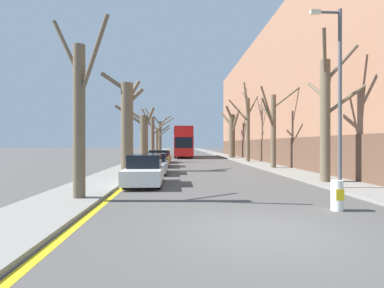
# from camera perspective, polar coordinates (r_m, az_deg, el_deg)

# --- Properties ---
(ground_plane) EXTENTS (300.00, 300.00, 0.00)m
(ground_plane) POSITION_cam_1_polar(r_m,az_deg,el_deg) (7.40, 13.56, -15.85)
(ground_plane) COLOR #4C4947
(sidewalk_left) EXTENTS (2.56, 120.00, 0.12)m
(sidewalk_left) POSITION_cam_1_polar(r_m,az_deg,el_deg) (56.99, -6.96, -1.92)
(sidewalk_left) COLOR gray
(sidewalk_left) RESTS_ON ground
(sidewalk_right) EXTENTS (2.56, 120.00, 0.12)m
(sidewalk_right) POSITION_cam_1_polar(r_m,az_deg,el_deg) (57.41, 4.99, -1.90)
(sidewalk_right) COLOR gray
(sidewalk_right) RESTS_ON ground
(building_facade_right) EXTENTS (10.08, 47.10, 14.29)m
(building_facade_right) POSITION_cam_1_polar(r_m,az_deg,el_deg) (38.04, 19.21, 7.77)
(building_facade_right) COLOR #93664C
(building_facade_right) RESTS_ON ground
(kerb_line_stripe) EXTENTS (0.24, 120.00, 0.01)m
(kerb_line_stripe) POSITION_cam_1_polar(r_m,az_deg,el_deg) (56.91, -5.49, -1.97)
(kerb_line_stripe) COLOR yellow
(kerb_line_stripe) RESTS_ON ground
(street_tree_left_0) EXTENTS (2.28, 2.55, 6.47)m
(street_tree_left_0) POSITION_cam_1_polar(r_m,az_deg,el_deg) (11.40, -20.66, 5.56)
(street_tree_left_0) COLOR brown
(street_tree_left_0) RESTS_ON ground
(street_tree_left_1) EXTENTS (3.09, 2.71, 7.33)m
(street_tree_left_1) POSITION_cam_1_polar(r_m,az_deg,el_deg) (22.80, -12.25, 4.00)
(street_tree_left_1) COLOR brown
(street_tree_left_1) RESTS_ON ground
(street_tree_left_2) EXTENTS (4.49, 1.25, 6.33)m
(street_tree_left_2) POSITION_cam_1_polar(r_m,az_deg,el_deg) (33.35, -9.32, 1.69)
(street_tree_left_2) COLOR brown
(street_tree_left_2) RESTS_ON ground
(street_tree_left_3) EXTENTS (3.43, 1.55, 7.31)m
(street_tree_left_3) POSITION_cam_1_polar(r_m,az_deg,el_deg) (44.18, -7.60, 1.80)
(street_tree_left_3) COLOR brown
(street_tree_left_3) RESTS_ON ground
(street_tree_left_4) EXTENTS (3.84, 1.93, 7.23)m
(street_tree_left_4) POSITION_cam_1_polar(r_m,az_deg,el_deg) (56.40, -6.59, 1.05)
(street_tree_left_4) COLOR brown
(street_tree_left_4) RESTS_ON ground
(street_tree_left_5) EXTENTS (4.65, 2.79, 8.44)m
(street_tree_left_5) POSITION_cam_1_polar(r_m,az_deg,el_deg) (66.92, -6.00, 1.80)
(street_tree_left_5) COLOR brown
(street_tree_left_5) RESTS_ON ground
(street_tree_right_0) EXTENTS (3.36, 2.86, 7.47)m
(street_tree_right_0) POSITION_cam_1_polar(r_m,az_deg,el_deg) (16.61, 24.31, 5.21)
(street_tree_right_0) COLOR brown
(street_tree_right_0) RESTS_ON ground
(street_tree_right_1) EXTENTS (3.23, 3.23, 6.36)m
(street_tree_right_1) POSITION_cam_1_polar(r_m,az_deg,el_deg) (24.64, 15.19, 3.06)
(street_tree_right_1) COLOR brown
(street_tree_right_1) RESTS_ON ground
(street_tree_right_2) EXTENTS (3.39, 3.98, 8.46)m
(street_tree_right_2) POSITION_cam_1_polar(r_m,az_deg,el_deg) (32.87, 10.51, 3.66)
(street_tree_right_2) COLOR brown
(street_tree_right_2) RESTS_ON ground
(street_tree_right_3) EXTENTS (2.33, 3.65, 7.22)m
(street_tree_right_3) POSITION_cam_1_polar(r_m,az_deg,el_deg) (41.72, 7.62, 2.03)
(street_tree_right_3) COLOR brown
(street_tree_right_3) RESTS_ON ground
(double_decker_bus) EXTENTS (2.61, 11.19, 4.39)m
(double_decker_bus) POSITION_cam_1_polar(r_m,az_deg,el_deg) (44.68, -1.74, 0.66)
(double_decker_bus) COLOR red
(double_decker_bus) RESTS_ON ground
(parked_car_0) EXTENTS (1.73, 4.33, 1.48)m
(parked_car_0) POSITION_cam_1_polar(r_m,az_deg,el_deg) (14.99, -8.96, -5.04)
(parked_car_0) COLOR silver
(parked_car_0) RESTS_ON ground
(parked_car_1) EXTENTS (1.86, 4.09, 1.37)m
(parked_car_1) POSITION_cam_1_polar(r_m,az_deg,el_deg) (20.44, -7.36, -3.80)
(parked_car_1) COLOR #9EA3AD
(parked_car_1) RESTS_ON ground
(parked_car_2) EXTENTS (1.83, 4.31, 1.45)m
(parked_car_2) POSITION_cam_1_polar(r_m,az_deg,el_deg) (26.58, -6.35, -2.83)
(parked_car_2) COLOR olive
(parked_car_2) RESTS_ON ground
(parked_car_3) EXTENTS (1.90, 4.26, 1.30)m
(parked_car_3) POSITION_cam_1_polar(r_m,az_deg,el_deg) (32.32, -5.76, -2.43)
(parked_car_3) COLOR olive
(parked_car_3) RESTS_ON ground
(lamp_post) EXTENTS (1.40, 0.20, 7.86)m
(lamp_post) POSITION_cam_1_polar(r_m,az_deg,el_deg) (14.60, 26.00, 9.37)
(lamp_post) COLOR #4C4F54
(lamp_post) RESTS_ON ground
(traffic_bollard) EXTENTS (0.36, 0.37, 0.92)m
(traffic_bollard) POSITION_cam_1_polar(r_m,az_deg,el_deg) (10.18, 25.89, -8.81)
(traffic_bollard) COLOR white
(traffic_bollard) RESTS_ON ground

